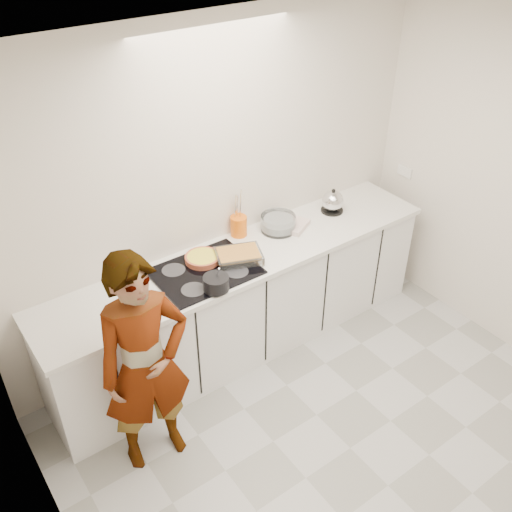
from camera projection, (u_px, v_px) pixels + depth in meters
floor at (350, 448)px, 3.94m from camera, size 3.60×3.20×0.00m
ceiling at (407, 70)px, 2.47m from camera, size 3.60×3.20×0.00m
wall_back at (219, 193)px, 4.27m from camera, size 3.60×0.00×2.60m
wall_left at (60, 465)px, 2.34m from camera, size 0.00×3.20×2.60m
base_cabinets at (244, 304)px, 4.55m from camera, size 3.20×0.58×0.87m
countertop at (244, 257)px, 4.29m from camera, size 3.24×0.64×0.04m
hob at (205, 272)px, 4.10m from camera, size 0.72×0.54×0.01m
tart_dish at (203, 258)px, 4.18m from camera, size 0.33×0.33×0.04m
saucepan at (216, 283)px, 3.89m from camera, size 0.21×0.21×0.17m
baking_dish at (239, 255)px, 4.19m from camera, size 0.40×0.35×0.06m
mixing_bowl at (278, 224)px, 4.54m from camera, size 0.32×0.32×0.13m
tea_towel at (295, 226)px, 4.59m from camera, size 0.30×0.27×0.04m
kettle at (333, 202)px, 4.77m from camera, size 0.23×0.23×0.21m
utensil_crock at (239, 226)px, 4.47m from camera, size 0.15×0.15×0.16m
cook at (146, 366)px, 3.49m from camera, size 0.62×0.44×1.60m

